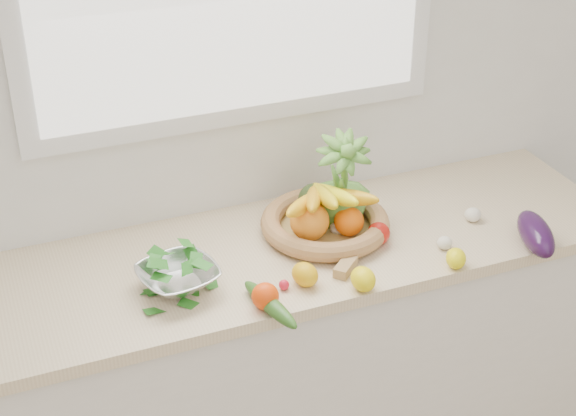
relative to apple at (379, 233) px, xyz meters
name	(u,v)px	position (x,y,z in m)	size (l,w,h in m)	color
back_wall	(233,76)	(-0.32, 0.38, 0.41)	(4.50, 0.02, 2.70)	white
counter_cabinet	(272,372)	(-0.32, 0.08, -0.51)	(2.20, 0.58, 0.86)	silver
countertop	(270,257)	(-0.32, 0.08, -0.06)	(2.24, 0.62, 0.04)	beige
orange_loose	(265,296)	(-0.43, -0.18, 0.00)	(0.08, 0.08, 0.08)	#F34207
lemon_a	(363,279)	(-0.15, -0.20, 0.00)	(0.07, 0.09, 0.07)	yellow
lemon_b	(456,258)	(0.15, -0.20, -0.01)	(0.06, 0.07, 0.06)	yellow
lemon_c	(305,274)	(-0.29, -0.12, 0.00)	(0.07, 0.09, 0.07)	#E7A90C
apple	(379,233)	(0.00, 0.00, 0.00)	(0.07, 0.07, 0.07)	#B0160E
ginger	(345,267)	(-0.16, -0.10, -0.02)	(0.10, 0.04, 0.03)	tan
garlic_a	(338,228)	(-0.09, 0.09, -0.01)	(0.05, 0.05, 0.05)	silver
garlic_b	(473,215)	(0.34, 0.01, -0.01)	(0.05, 0.05, 0.04)	white
garlic_c	(445,243)	(0.17, -0.10, -0.02)	(0.05, 0.05, 0.04)	white
eggplant	(536,234)	(0.43, -0.19, 0.01)	(0.09, 0.23, 0.09)	#270D32
cucumber	(270,304)	(-0.43, -0.20, -0.01)	(0.05, 0.25, 0.05)	#225519
radish	(284,285)	(-0.36, -0.12, -0.02)	(0.03, 0.03, 0.03)	red
potted_herb	(342,183)	(-0.06, 0.15, 0.11)	(0.18, 0.18, 0.32)	#5B9A38
fruit_basket	(324,217)	(-0.13, 0.12, 0.02)	(0.45, 0.45, 0.19)	tan
colander_with_spinach	(178,272)	(-0.63, -0.01, 0.02)	(0.26, 0.26, 0.12)	silver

